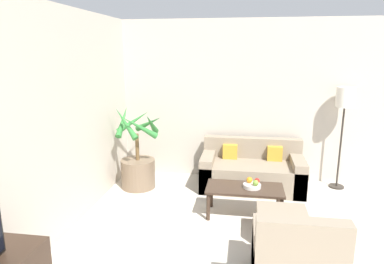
# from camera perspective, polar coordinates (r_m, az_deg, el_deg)

# --- Properties ---
(wall_back) EXTENTS (7.90, 0.06, 2.70)m
(wall_back) POSITION_cam_1_polar(r_m,az_deg,el_deg) (5.98, 18.89, 4.68)
(wall_back) COLOR #BCB2A3
(wall_back) RESTS_ON ground_plane
(wall_left) EXTENTS (0.06, 7.35, 2.70)m
(wall_left) POSITION_cam_1_polar(r_m,az_deg,el_deg) (3.72, -26.54, -0.93)
(wall_left) COLOR #BCB2A3
(wall_left) RESTS_ON ground_plane
(potted_palm) EXTENTS (0.81, 0.82, 1.35)m
(potted_palm) POSITION_cam_1_polar(r_m,az_deg,el_deg) (5.62, -8.99, -5.19)
(potted_palm) COLOR brown
(potted_palm) RESTS_ON ground_plane
(sofa_loveseat) EXTENTS (1.62, 0.82, 0.76)m
(sofa_loveseat) POSITION_cam_1_polar(r_m,az_deg,el_deg) (5.67, 9.91, -6.51)
(sofa_loveseat) COLOR gray
(sofa_loveseat) RESTS_ON ground_plane
(floor_lamp) EXTENTS (0.28, 0.28, 1.64)m
(floor_lamp) POSITION_cam_1_polar(r_m,az_deg,el_deg) (5.82, 24.11, 4.23)
(floor_lamp) COLOR #2D2823
(floor_lamp) RESTS_ON ground_plane
(coffee_table) EXTENTS (1.02, 0.50, 0.41)m
(coffee_table) POSITION_cam_1_polar(r_m,az_deg,el_deg) (4.69, 8.75, -9.72)
(coffee_table) COLOR #38281E
(coffee_table) RESTS_ON ground_plane
(fruit_bowl) EXTENTS (0.24, 0.24, 0.05)m
(fruit_bowl) POSITION_cam_1_polar(r_m,az_deg,el_deg) (4.67, 9.96, -8.82)
(fruit_bowl) COLOR beige
(fruit_bowl) RESTS_ON coffee_table
(apple_red) EXTENTS (0.07, 0.07, 0.07)m
(apple_red) POSITION_cam_1_polar(r_m,az_deg,el_deg) (4.69, 10.78, -7.99)
(apple_red) COLOR red
(apple_red) RESTS_ON fruit_bowl
(apple_green) EXTENTS (0.08, 0.08, 0.08)m
(apple_green) POSITION_cam_1_polar(r_m,az_deg,el_deg) (4.60, 10.56, -8.34)
(apple_green) COLOR olive
(apple_green) RESTS_ON fruit_bowl
(orange_fruit) EXTENTS (0.08, 0.08, 0.08)m
(orange_fruit) POSITION_cam_1_polar(r_m,az_deg,el_deg) (4.68, 9.55, -7.89)
(orange_fruit) COLOR orange
(orange_fruit) RESTS_ON fruit_bowl
(armchair) EXTENTS (0.77, 0.81, 0.84)m
(armchair) POSITION_cam_1_polar(r_m,az_deg,el_deg) (3.53, 16.75, -19.97)
(armchair) COLOR gray
(armchair) RESTS_ON ground_plane
(ottoman) EXTENTS (0.58, 0.47, 0.36)m
(ottoman) POSITION_cam_1_polar(r_m,az_deg,el_deg) (4.30, 14.66, -14.72)
(ottoman) COLOR gray
(ottoman) RESTS_ON ground_plane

